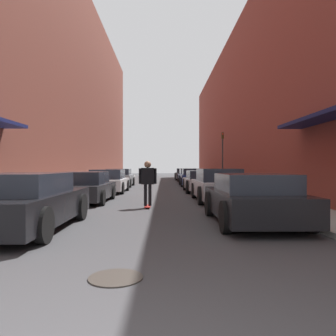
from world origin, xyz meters
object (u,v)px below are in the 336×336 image
object	(u,v)px
parked_car_left_0	(25,202)
parked_car_right_2	(203,181)
parked_car_right_3	(194,177)
parked_car_right_4	(189,176)
manhole_cover	(116,278)
traffic_light	(223,153)
parked_car_left_3	(119,178)
skateboarder	(148,179)
parked_car_right_1	(218,185)
parked_car_right_5	(185,174)
parked_car_left_1	(85,188)
parked_car_right_0	(253,199)
parked_car_left_2	(108,181)

from	to	relation	value
parked_car_left_0	parked_car_right_2	distance (m)	12.25
parked_car_left_0	parked_car_right_3	distance (m)	17.60
parked_car_left_0	parked_car_right_4	size ratio (longest dim) A/B	1.02
manhole_cover	parked_car_right_2	bearing A→B (deg)	78.84
manhole_cover	traffic_light	bearing A→B (deg)	75.86
parked_car_left_3	manhole_cover	distance (m)	19.47
parked_car_left_3	skateboarder	xyz separation A→B (m)	(2.64, -12.16, 0.38)
parked_car_right_1	parked_car_right_4	world-z (taller)	parked_car_right_1
parked_car_left_3	parked_car_left_0	bearing A→B (deg)	-89.74
parked_car_right_2	parked_car_right_5	world-z (taller)	parked_car_right_5
parked_car_right_5	manhole_cover	distance (m)	31.12
parked_car_left_1	traffic_light	bearing A→B (deg)	54.19
parked_car_right_1	parked_car_right_3	world-z (taller)	parked_car_right_1
parked_car_right_1	skateboarder	bearing A→B (deg)	-142.59
parked_car_right_0	manhole_cover	xyz separation A→B (m)	(-2.86, -3.98, -0.61)
parked_car_left_0	parked_car_right_1	size ratio (longest dim) A/B	1.03
parked_car_left_2	parked_car_left_3	size ratio (longest dim) A/B	0.98
parked_car_right_2	manhole_cover	bearing A→B (deg)	-101.16
parked_car_left_3	parked_car_right_0	bearing A→B (deg)	-70.47
traffic_light	parked_car_right_5	bearing A→B (deg)	99.50
parked_car_right_4	manhole_cover	world-z (taller)	parked_car_right_4
parked_car_left_1	parked_car_right_3	world-z (taller)	parked_car_right_3
parked_car_right_1	manhole_cover	bearing A→B (deg)	-107.06
parked_car_left_0	parked_car_right_4	xyz separation A→B (m)	(5.38, 21.85, -0.02)
parked_car_right_5	parked_car_left_1	bearing A→B (deg)	-103.82
parked_car_left_1	parked_car_right_5	size ratio (longest dim) A/B	0.87
manhole_cover	parked_car_left_1	bearing A→B (deg)	105.92
parked_car_left_2	parked_car_left_3	distance (m)	5.36
parked_car_right_0	parked_car_right_1	xyz separation A→B (m)	(-0.01, 5.28, 0.03)
parked_car_right_0	traffic_light	distance (m)	15.45
parked_car_left_3	parked_car_right_3	xyz separation A→B (m)	(5.42, 0.68, 0.01)
parked_car_right_3	parked_car_left_2	bearing A→B (deg)	-131.21
parked_car_right_1	parked_car_right_2	size ratio (longest dim) A/B	1.06
parked_car_right_3	parked_car_right_2	bearing A→B (deg)	-90.35
parked_car_right_1	traffic_light	xyz separation A→B (m)	(1.99, 9.94, 1.77)
parked_car_left_0	parked_car_right_5	distance (m)	28.29
parked_car_left_1	parked_car_right_0	bearing A→B (deg)	-42.62
parked_car_right_1	parked_car_right_4	bearing A→B (deg)	89.86
parked_car_right_3	parked_car_right_5	world-z (taller)	parked_car_right_3
parked_car_right_4	manhole_cover	size ratio (longest dim) A/B	6.23
parked_car_right_1	parked_car_right_5	world-z (taller)	parked_car_right_1
parked_car_right_0	parked_car_right_2	distance (m)	10.26
parked_car_left_0	skateboarder	xyz separation A→B (m)	(2.56, 3.93, 0.37)
parked_car_right_0	parked_car_right_5	bearing A→B (deg)	89.98
parked_car_left_0	parked_car_right_1	distance (m)	8.08
parked_car_left_3	parked_car_right_4	size ratio (longest dim) A/B	0.92
parked_car_left_2	parked_car_right_1	size ratio (longest dim) A/B	0.92
parked_car_right_0	manhole_cover	size ratio (longest dim) A/B	5.78
parked_car_right_1	parked_car_right_2	bearing A→B (deg)	90.37
parked_car_right_5	traffic_light	bearing A→B (deg)	-80.50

